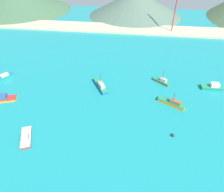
{
  "coord_description": "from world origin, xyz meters",
  "views": [
    {
      "loc": [
        0.87,
        -19.84,
        46.76
      ],
      "look_at": [
        -7.14,
        40.0,
        0.32
      ],
      "focal_mm": 32.42,
      "sensor_mm": 36.0,
      "label": 1
    }
  ],
  "objects_px": {
    "fishing_boat_5": "(162,81)",
    "buoy_1": "(173,135)",
    "fishing_boat_11": "(26,137)",
    "fishing_boat_7": "(100,86)",
    "fishing_boat_14": "(212,87)",
    "fishing_boat_1": "(172,103)",
    "fishing_boat_10": "(6,98)",
    "radio_tower": "(175,10)",
    "fishing_boat_9": "(3,78)"
  },
  "relations": [
    {
      "from": "fishing_boat_5",
      "to": "buoy_1",
      "type": "bearing_deg",
      "value": -86.82
    },
    {
      "from": "fishing_boat_11",
      "to": "buoy_1",
      "type": "xyz_separation_m",
      "value": [
        43.19,
        7.04,
        -0.56
      ]
    },
    {
      "from": "fishing_boat_7",
      "to": "fishing_boat_14",
      "type": "relative_size",
      "value": 1.33
    },
    {
      "from": "fishing_boat_5",
      "to": "fishing_boat_7",
      "type": "xyz_separation_m",
      "value": [
        -24.46,
        -6.85,
        0.15
      ]
    },
    {
      "from": "fishing_boat_1",
      "to": "fishing_boat_11",
      "type": "xyz_separation_m",
      "value": [
        -44.43,
        -21.89,
        -0.15
      ]
    },
    {
      "from": "fishing_boat_7",
      "to": "fishing_boat_10",
      "type": "height_order",
      "value": "fishing_boat_7"
    },
    {
      "from": "fishing_boat_7",
      "to": "fishing_boat_14",
      "type": "xyz_separation_m",
      "value": [
        44.09,
        5.27,
        -0.06
      ]
    },
    {
      "from": "fishing_boat_5",
      "to": "fishing_boat_14",
      "type": "height_order",
      "value": "fishing_boat_5"
    },
    {
      "from": "fishing_boat_10",
      "to": "fishing_boat_11",
      "type": "distance_m",
      "value": 23.09
    },
    {
      "from": "buoy_1",
      "to": "fishing_boat_14",
      "type": "bearing_deg",
      "value": 56.51
    },
    {
      "from": "fishing_boat_7",
      "to": "radio_tower",
      "type": "height_order",
      "value": "radio_tower"
    },
    {
      "from": "fishing_boat_5",
      "to": "fishing_boat_7",
      "type": "bearing_deg",
      "value": -164.34
    },
    {
      "from": "fishing_boat_5",
      "to": "radio_tower",
      "type": "relative_size",
      "value": 0.25
    },
    {
      "from": "fishing_boat_7",
      "to": "radio_tower",
      "type": "xyz_separation_m",
      "value": [
        34.13,
        66.65,
        13.07
      ]
    },
    {
      "from": "fishing_boat_1",
      "to": "fishing_boat_14",
      "type": "bearing_deg",
      "value": 36.46
    },
    {
      "from": "fishing_boat_5",
      "to": "fishing_boat_9",
      "type": "xyz_separation_m",
      "value": [
        -66.61,
        -6.17,
        -0.05
      ]
    },
    {
      "from": "fishing_boat_9",
      "to": "fishing_boat_14",
      "type": "distance_m",
      "value": 86.37
    },
    {
      "from": "fishing_boat_14",
      "to": "buoy_1",
      "type": "height_order",
      "value": "fishing_boat_14"
    },
    {
      "from": "fishing_boat_1",
      "to": "fishing_boat_11",
      "type": "relative_size",
      "value": 1.14
    },
    {
      "from": "fishing_boat_11",
      "to": "radio_tower",
      "type": "relative_size",
      "value": 0.31
    },
    {
      "from": "fishing_boat_7",
      "to": "fishing_boat_10",
      "type": "relative_size",
      "value": 1.47
    },
    {
      "from": "fishing_boat_7",
      "to": "fishing_boat_11",
      "type": "distance_m",
      "value": 33.7
    },
    {
      "from": "fishing_boat_1",
      "to": "fishing_boat_5",
      "type": "relative_size",
      "value": 1.4
    },
    {
      "from": "fishing_boat_9",
      "to": "buoy_1",
      "type": "distance_m",
      "value": 71.88
    },
    {
      "from": "fishing_boat_10",
      "to": "fishing_boat_14",
      "type": "bearing_deg",
      "value": 12.9
    },
    {
      "from": "fishing_boat_9",
      "to": "fishing_boat_10",
      "type": "relative_size",
      "value": 1.25
    },
    {
      "from": "fishing_boat_10",
      "to": "fishing_boat_1",
      "type": "bearing_deg",
      "value": 5.01
    },
    {
      "from": "fishing_boat_1",
      "to": "fishing_boat_9",
      "type": "distance_m",
      "value": 69.89
    },
    {
      "from": "fishing_boat_10",
      "to": "fishing_boat_11",
      "type": "relative_size",
      "value": 0.86
    },
    {
      "from": "fishing_boat_5",
      "to": "fishing_boat_11",
      "type": "relative_size",
      "value": 0.82
    },
    {
      "from": "fishing_boat_11",
      "to": "radio_tower",
      "type": "bearing_deg",
      "value": 61.82
    },
    {
      "from": "fishing_boat_14",
      "to": "fishing_boat_11",
      "type": "bearing_deg",
      "value": -150.74
    },
    {
      "from": "fishing_boat_11",
      "to": "radio_tower",
      "type": "xyz_separation_m",
      "value": [
        51.26,
        95.68,
        13.29
      ]
    },
    {
      "from": "fishing_boat_7",
      "to": "buoy_1",
      "type": "relative_size",
      "value": 9.94
    },
    {
      "from": "fishing_boat_1",
      "to": "fishing_boat_7",
      "type": "height_order",
      "value": "fishing_boat_7"
    },
    {
      "from": "fishing_boat_9",
      "to": "fishing_boat_1",
      "type": "bearing_deg",
      "value": -6.42
    },
    {
      "from": "fishing_boat_1",
      "to": "radio_tower",
      "type": "height_order",
      "value": "radio_tower"
    },
    {
      "from": "fishing_boat_7",
      "to": "fishing_boat_9",
      "type": "bearing_deg",
      "value": 179.07
    },
    {
      "from": "fishing_boat_5",
      "to": "buoy_1",
      "type": "xyz_separation_m",
      "value": [
        1.6,
        -28.83,
        -0.64
      ]
    },
    {
      "from": "radio_tower",
      "to": "fishing_boat_11",
      "type": "bearing_deg",
      "value": -118.18
    },
    {
      "from": "radio_tower",
      "to": "buoy_1",
      "type": "bearing_deg",
      "value": -95.2
    },
    {
      "from": "fishing_boat_14",
      "to": "fishing_boat_1",
      "type": "bearing_deg",
      "value": -143.54
    },
    {
      "from": "fishing_boat_14",
      "to": "radio_tower",
      "type": "bearing_deg",
      "value": 99.22
    },
    {
      "from": "fishing_boat_9",
      "to": "fishing_boat_11",
      "type": "distance_m",
      "value": 38.84
    },
    {
      "from": "fishing_boat_7",
      "to": "buoy_1",
      "type": "height_order",
      "value": "fishing_boat_7"
    },
    {
      "from": "fishing_boat_5",
      "to": "radio_tower",
      "type": "height_order",
      "value": "radio_tower"
    },
    {
      "from": "fishing_boat_1",
      "to": "fishing_boat_10",
      "type": "xyz_separation_m",
      "value": [
        -60.49,
        -5.3,
        -0.03
      ]
    },
    {
      "from": "fishing_boat_11",
      "to": "fishing_boat_5",
      "type": "bearing_deg",
      "value": 40.79
    },
    {
      "from": "fishing_boat_5",
      "to": "radio_tower",
      "type": "xyz_separation_m",
      "value": [
        9.67,
        59.8,
        13.22
      ]
    },
    {
      "from": "fishing_boat_1",
      "to": "fishing_boat_11",
      "type": "bearing_deg",
      "value": -153.77
    }
  ]
}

